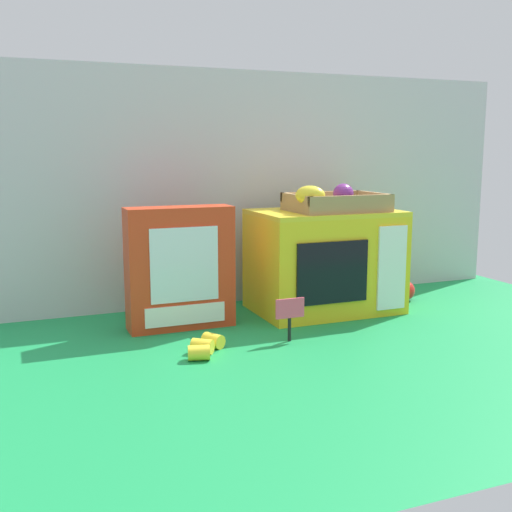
# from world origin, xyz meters

# --- Properties ---
(ground_plane) EXTENTS (1.70, 1.70, 0.00)m
(ground_plane) POSITION_xyz_m (0.00, 0.00, 0.00)
(ground_plane) COLOR #198C47
(ground_plane) RESTS_ON ground
(display_back_panel) EXTENTS (1.61, 0.03, 0.65)m
(display_back_panel) POSITION_xyz_m (0.00, 0.23, 0.32)
(display_back_panel) COLOR #B7BABF
(display_back_panel) RESTS_ON ground
(toy_microwave) EXTENTS (0.38, 0.26, 0.27)m
(toy_microwave) POSITION_xyz_m (0.13, 0.03, 0.14)
(toy_microwave) COLOR yellow
(toy_microwave) RESTS_ON ground
(food_groups_crate) EXTENTS (0.27, 0.18, 0.07)m
(food_groups_crate) POSITION_xyz_m (0.13, 0.00, 0.30)
(food_groups_crate) COLOR #A37F51
(food_groups_crate) RESTS_ON toy_microwave
(cookie_set_box) EXTENTS (0.26, 0.08, 0.30)m
(cookie_set_box) POSITION_xyz_m (-0.28, 0.02, 0.15)
(cookie_set_box) COLOR red
(cookie_set_box) RESTS_ON ground
(price_sign) EXTENTS (0.07, 0.01, 0.10)m
(price_sign) POSITION_xyz_m (-0.08, -0.19, 0.07)
(price_sign) COLOR black
(price_sign) RESTS_ON ground
(loose_toy_banana) EXTENTS (0.10, 0.12, 0.03)m
(loose_toy_banana) POSITION_xyz_m (-0.28, -0.20, 0.02)
(loose_toy_banana) COLOR yellow
(loose_toy_banana) RESTS_ON ground
(loose_toy_apple) EXTENTS (0.06, 0.06, 0.06)m
(loose_toy_apple) POSITION_xyz_m (0.40, 0.04, 0.03)
(loose_toy_apple) COLOR red
(loose_toy_apple) RESTS_ON ground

